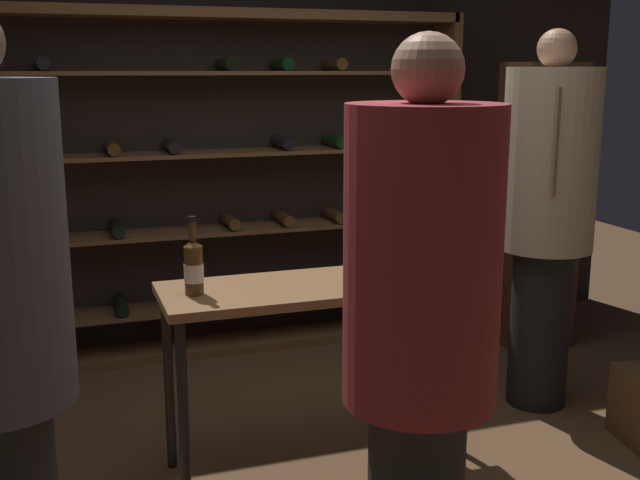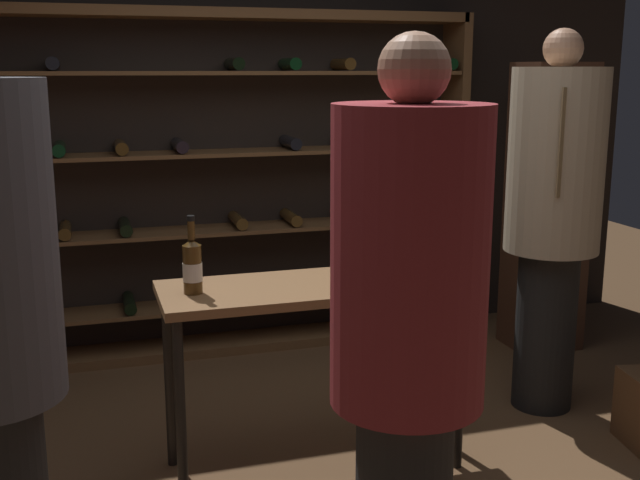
% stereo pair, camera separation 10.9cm
% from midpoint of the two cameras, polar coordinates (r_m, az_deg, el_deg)
% --- Properties ---
extents(back_wall, '(5.66, 0.10, 2.79)m').
position_cam_midpoint_polar(back_wall, '(5.21, -6.62, 7.68)').
color(back_wall, black).
rests_on(back_wall, ground).
extents(wine_rack, '(3.44, 0.32, 2.17)m').
position_cam_midpoint_polar(wine_rack, '(4.99, -9.21, 3.65)').
color(wine_rack, brown).
rests_on(wine_rack, ground).
extents(tasting_table, '(1.36, 0.51, 0.88)m').
position_cam_midpoint_polar(tasting_table, '(3.50, -1.29, -4.79)').
color(tasting_table, brown).
rests_on(tasting_table, ground).
extents(person_bystander_red_print, '(0.46, 0.47, 1.91)m').
position_cam_midpoint_polar(person_bystander_red_print, '(2.36, 5.99, -6.35)').
color(person_bystander_red_print, '#252525').
rests_on(person_bystander_red_print, ground).
extents(person_bystander_dark_jacket, '(0.49, 0.49, 2.01)m').
position_cam_midpoint_polar(person_bystander_dark_jacket, '(4.28, 15.50, 2.50)').
color(person_bystander_dark_jacket, black).
rests_on(person_bystander_dark_jacket, ground).
extents(display_cabinet, '(0.44, 0.36, 1.85)m').
position_cam_midpoint_polar(display_cabinet, '(5.29, 14.95, 2.31)').
color(display_cabinet, '#4C2D1E').
rests_on(display_cabinet, ground).
extents(wine_bottle_amber_reserve, '(0.08, 0.08, 0.34)m').
position_cam_midpoint_polar(wine_bottle_amber_reserve, '(3.69, 7.32, -0.42)').
color(wine_bottle_amber_reserve, black).
rests_on(wine_bottle_amber_reserve, tasting_table).
extents(wine_bottle_green_slim, '(0.08, 0.08, 0.33)m').
position_cam_midpoint_polar(wine_bottle_green_slim, '(3.32, -10.11, -1.94)').
color(wine_bottle_green_slim, '#4C3314').
rests_on(wine_bottle_green_slim, tasting_table).
extents(wine_bottle_red_label, '(0.07, 0.07, 0.37)m').
position_cam_midpoint_polar(wine_bottle_red_label, '(3.67, 5.05, -0.25)').
color(wine_bottle_red_label, black).
rests_on(wine_bottle_red_label, tasting_table).
extents(wine_glass_stemmed_left, '(0.08, 0.08, 0.14)m').
position_cam_midpoint_polar(wine_glass_stemmed_left, '(3.56, 5.13, -1.16)').
color(wine_glass_stemmed_left, silver).
rests_on(wine_glass_stemmed_left, tasting_table).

